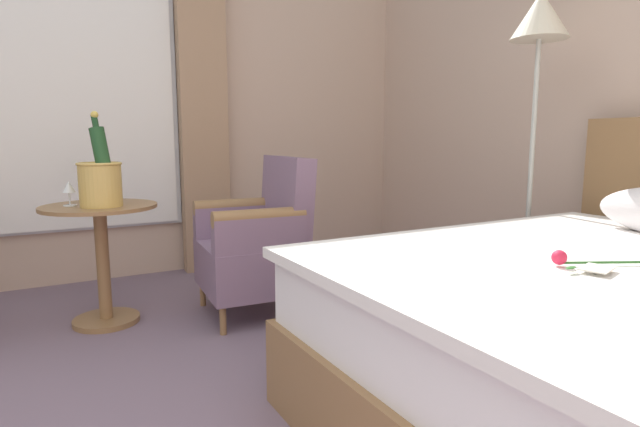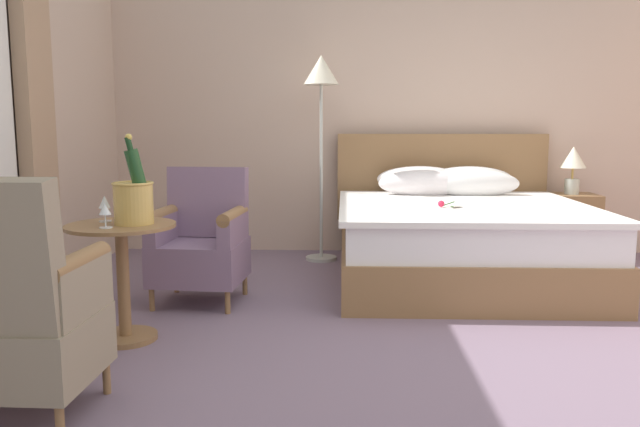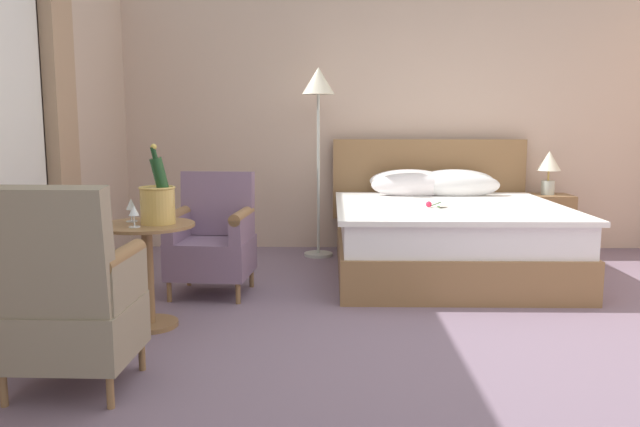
# 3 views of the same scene
# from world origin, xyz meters

# --- Properties ---
(wall_window_side) EXTENTS (0.27, 5.54, 2.80)m
(wall_window_side) POSITION_xyz_m (-2.87, 0.00, 1.40)
(wall_window_side) COLOR #C9AD98
(wall_window_side) RESTS_ON ground
(floor_lamp_brass) EXTENTS (0.31, 0.31, 1.83)m
(floor_lamp_brass) POSITION_xyz_m (-0.83, 2.27, 1.52)
(floor_lamp_brass) COLOR #B4B8AF
(floor_lamp_brass) RESTS_ON ground
(side_table_round) EXTENTS (0.60, 0.60, 0.67)m
(side_table_round) POSITION_xyz_m (-1.87, 0.08, 0.41)
(side_table_round) COLOR olive
(side_table_round) RESTS_ON ground
(champagne_bucket) EXTENTS (0.23, 0.23, 0.50)m
(champagne_bucket) POSITION_xyz_m (-1.79, 0.09, 0.82)
(champagne_bucket) COLOR tan
(champagne_bucket) RESTS_ON side_table_round
(wine_glass_near_bucket) EXTENTS (0.07, 0.07, 0.15)m
(wine_glass_near_bucket) POSITION_xyz_m (-1.98, 0.16, 0.77)
(wine_glass_near_bucket) COLOR white
(wine_glass_near_bucket) RESTS_ON side_table_round
(wine_glass_near_edge) EXTENTS (0.07, 0.07, 0.14)m
(wine_glass_near_edge) POSITION_xyz_m (-1.90, -0.06, 0.76)
(wine_glass_near_edge) COLOR white
(wine_glass_near_edge) RESTS_ON side_table_round
(armchair_by_window) EXTENTS (0.64, 0.62, 0.93)m
(armchair_by_window) POSITION_xyz_m (-1.61, 0.90, 0.42)
(armchair_by_window) COLOR olive
(armchair_by_window) RESTS_ON ground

